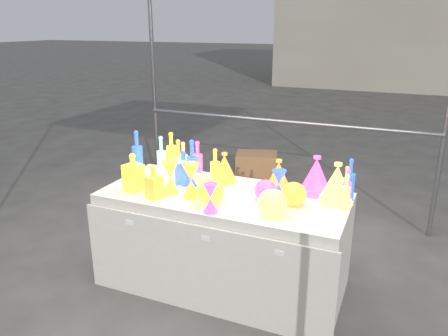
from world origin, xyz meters
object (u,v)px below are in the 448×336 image
at_px(globe_0, 210,193).
at_px(bottle_0, 171,151).
at_px(display_table, 224,240).
at_px(hourglass_0, 191,180).
at_px(cardboard_box_closed, 256,167).
at_px(lampshade_0, 224,167).
at_px(decanter_0, 133,172).

bearing_deg(globe_0, bottle_0, 138.12).
bearing_deg(display_table, hourglass_0, -144.53).
xyz_separation_m(cardboard_box_closed, hourglass_0, (0.34, -2.46, 0.69)).
height_order(display_table, cardboard_box_closed, display_table).
distance_m(bottle_0, globe_0, 0.83).
bearing_deg(display_table, bottle_0, 150.49).
distance_m(hourglass_0, lampshade_0, 0.40).
relative_size(hourglass_0, lampshade_0, 1.06).
bearing_deg(display_table, lampshade_0, 111.50).
distance_m(bottle_0, lampshade_0, 0.55).
bearing_deg(lampshade_0, hourglass_0, -97.25).
bearing_deg(decanter_0, cardboard_box_closed, 104.45).
distance_m(display_table, globe_0, 0.49).
bearing_deg(display_table, cardboard_box_closed, 102.90).
bearing_deg(lampshade_0, cardboard_box_closed, 108.14).
height_order(display_table, lampshade_0, lampshade_0).
xyz_separation_m(bottle_0, lampshade_0, (0.54, -0.11, -0.04)).
bearing_deg(cardboard_box_closed, lampshade_0, -93.58).
distance_m(display_table, cardboard_box_closed, 2.39).
distance_m(display_table, hourglass_0, 0.56).
relative_size(hourglass_0, globe_0, 1.29).
xyz_separation_m(display_table, lampshade_0, (-0.10, 0.25, 0.50)).
bearing_deg(bottle_0, globe_0, -41.88).
height_order(bottle_0, decanter_0, bottle_0).
relative_size(cardboard_box_closed, bottle_0, 1.56).
bearing_deg(decanter_0, display_table, 33.54).
distance_m(display_table, bottle_0, 0.91).
relative_size(decanter_0, lampshade_0, 1.22).
xyz_separation_m(cardboard_box_closed, decanter_0, (-0.12, -2.51, 0.71)).
xyz_separation_m(hourglass_0, lampshade_0, (0.09, 0.39, -0.01)).
distance_m(decanter_0, lampshade_0, 0.70).
bearing_deg(hourglass_0, globe_0, -17.80).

